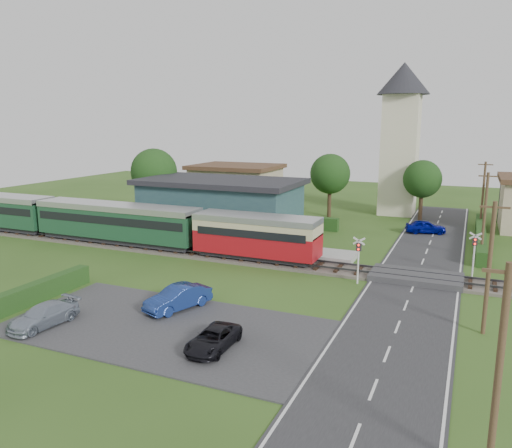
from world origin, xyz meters
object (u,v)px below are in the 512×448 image
at_px(station_building, 221,205).
at_px(car_on_road, 426,227).
at_px(train, 89,219).
at_px(pedestrian_far, 152,225).
at_px(house_west, 236,186).
at_px(crossing_signal_far, 474,248).
at_px(car_park_silver, 44,315).
at_px(crossing_signal_near, 358,253).
at_px(car_park_dark, 213,339).
at_px(church_tower, 401,128).
at_px(pedestrian_near, 254,236).
at_px(car_park_blue, 178,298).
at_px(equipment_hut, 120,218).

xyz_separation_m(station_building, car_on_road, (19.22, 6.94, -1.99)).
xyz_separation_m(train, pedestrian_far, (4.46, 3.42, -0.87)).
relative_size(house_west, crossing_signal_far, 3.30).
xyz_separation_m(crossing_signal_far, car_park_silver, (-21.10, -18.89, -1.48)).
bearing_deg(crossing_signal_near, car_park_dark, -108.01).
distance_m(crossing_signal_near, car_park_dark, 13.70).
relative_size(church_tower, pedestrian_near, 10.35).
relative_size(train, pedestrian_far, 25.20).
bearing_deg(car_on_road, train, 104.45).
bearing_deg(train, house_west, 80.30).
bearing_deg(crossing_signal_far, station_building, 164.37).
distance_m(car_on_road, car_park_dark, 32.06).
height_order(car_on_road, car_park_blue, car_park_blue).
bearing_deg(train, crossing_signal_near, -5.43).
relative_size(station_building, car_park_silver, 3.98).
height_order(station_building, pedestrian_far, station_building).
bearing_deg(pedestrian_far, crossing_signal_far, -85.01).
height_order(equipment_hut, church_tower, church_tower).
height_order(car_on_road, car_park_silver, car_on_road).
height_order(crossing_signal_far, car_park_dark, crossing_signal_far).
bearing_deg(church_tower, pedestrian_near, -110.48).
relative_size(train, car_park_blue, 10.38).
xyz_separation_m(crossing_signal_near, pedestrian_far, (-20.87, 5.82, -0.83)).
distance_m(crossing_signal_near, car_park_silver, 19.85).
height_order(station_building, car_park_silver, station_building).
height_order(station_building, car_on_road, station_building).
relative_size(house_west, crossing_signal_near, 3.30).
distance_m(church_tower, pedestrian_far, 31.12).
bearing_deg(car_park_dark, car_on_road, 76.93).
bearing_deg(car_park_dark, equipment_hut, 137.02).
distance_m(equipment_hut, crossing_signal_far, 31.61).
distance_m(church_tower, crossing_signal_near, 29.57).
relative_size(crossing_signal_far, pedestrian_near, 1.93).
xyz_separation_m(house_west, pedestrian_near, (11.36, -20.12, -1.49)).
xyz_separation_m(train, car_park_dark, (21.12, -15.35, -1.59)).
height_order(crossing_signal_near, car_park_blue, crossing_signal_near).
bearing_deg(pedestrian_near, house_west, -83.31).
relative_size(station_building, car_on_road, 4.17).
height_order(station_building, house_west, house_west).
xyz_separation_m(equipment_hut, church_tower, (23.00, 22.80, 8.48)).
bearing_deg(pedestrian_near, crossing_signal_far, 155.61).
xyz_separation_m(crossing_signal_far, car_on_road, (-4.38, 13.54, -1.44)).
relative_size(church_tower, car_park_silver, 4.37).
distance_m(crossing_signal_far, car_park_blue, 21.09).
xyz_separation_m(church_tower, car_on_road, (4.22, -10.07, -9.52)).
xyz_separation_m(train, house_west, (3.93, 23.00, 0.61)).
height_order(car_on_road, pedestrian_near, pedestrian_near).
xyz_separation_m(equipment_hut, car_park_dark, (20.19, -18.55, -1.16)).
bearing_deg(car_park_dark, train, 143.59).
xyz_separation_m(train, church_tower, (23.93, 26.00, 8.05)).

